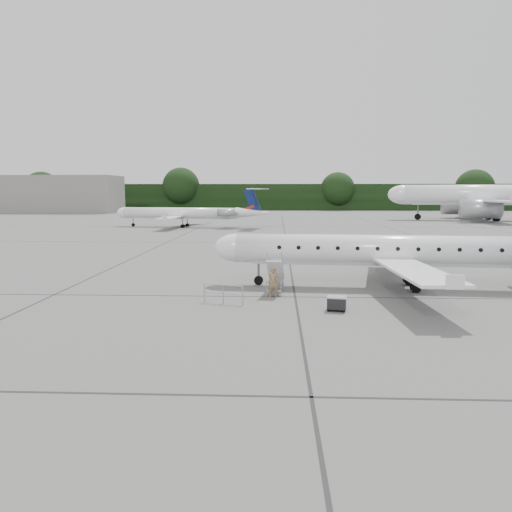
# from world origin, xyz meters

# --- Properties ---
(ground) EXTENTS (320.00, 320.00, 0.00)m
(ground) POSITION_xyz_m (0.00, 0.00, 0.00)
(ground) COLOR #60605E
(ground) RESTS_ON ground
(treeline) EXTENTS (260.00, 4.00, 8.00)m
(treeline) POSITION_xyz_m (0.00, 130.00, 4.00)
(treeline) COLOR black
(treeline) RESTS_ON ground
(terminal_building) EXTENTS (40.00, 14.00, 10.00)m
(terminal_building) POSITION_xyz_m (-70.00, 110.00, 5.00)
(terminal_building) COLOR slate
(terminal_building) RESTS_ON ground
(main_regional_jet) EXTENTS (26.52, 20.00, 6.47)m
(main_regional_jet) POSITION_xyz_m (0.99, 5.52, 3.23)
(main_regional_jet) COLOR white
(main_regional_jet) RESTS_ON ground
(airstair) EXTENTS (1.04, 2.58, 2.03)m
(airstair) POSITION_xyz_m (-6.40, 3.85, 1.01)
(airstair) COLOR white
(airstair) RESTS_ON ground
(passenger) EXTENTS (0.65, 0.46, 1.69)m
(passenger) POSITION_xyz_m (-6.50, 2.45, 0.85)
(passenger) COLOR olive
(passenger) RESTS_ON ground
(safety_railing) EXTENTS (2.12, 0.73, 1.00)m
(safety_railing) POSITION_xyz_m (-9.13, 0.79, 0.50)
(safety_railing) COLOR #979A9F
(safety_railing) RESTS_ON ground
(baggage_cart) EXTENTS (1.02, 0.89, 0.78)m
(baggage_cart) POSITION_xyz_m (-3.35, -0.53, 0.39)
(baggage_cart) COLOR black
(baggage_cart) RESTS_ON ground
(bg_narrowbody) EXTENTS (42.41, 32.60, 14.20)m
(bg_narrowbody) POSITION_xyz_m (34.78, 77.47, 7.10)
(bg_narrowbody) COLOR white
(bg_narrowbody) RESTS_ON ground
(bg_regional_left) EXTENTS (26.69, 20.97, 6.39)m
(bg_regional_left) POSITION_xyz_m (-22.27, 55.92, 3.19)
(bg_regional_left) COLOR white
(bg_regional_left) RESTS_ON ground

